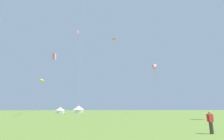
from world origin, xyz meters
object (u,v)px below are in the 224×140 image
Objects in this scene: kite_pink_diamond at (78,35)px; kite_pink_delta at (154,67)px; kite_yellow_parafoil at (42,80)px; festival_tent_right at (60,110)px; kite_orange_parafoil at (114,39)px; festival_tent_left at (79,109)px; kite_pink_box at (54,57)px; person_spectator at (211,123)px.

kite_pink_diamond reaches higher than kite_pink_delta.
kite_yellow_parafoil is 3.25× the size of festival_tent_right.
kite_orange_parafoil is at bearing -6.43° from kite_yellow_parafoil.
festival_tent_right is at bearing 67.77° from kite_yellow_parafoil.
kite_pink_diamond reaches higher than festival_tent_left.
kite_yellow_parafoil is at bearing 116.68° from kite_pink_box.
kite_pink_delta is at bearing 71.85° from person_spectator.
kite_pink_box is at bearing -159.89° from kite_pink_delta.
person_spectator is at bearing -77.11° from festival_tent_left.
kite_pink_delta is (31.34, -0.02, -12.25)m from kite_pink_diamond.
kite_pink_diamond is 32.48m from festival_tent_right.
kite_pink_diamond is 20.09m from kite_pink_box.
kite_orange_parafoil is at bearing -168.14° from kite_pink_delta.
kite_orange_parafoil is (19.62, 9.88, 11.16)m from kite_pink_box.
kite_pink_diamond is 6.93× the size of festival_tent_left.
kite_orange_parafoil reaches higher than kite_pink_delta.
kite_pink_box is at bearing 119.27° from person_spectator.
kite_yellow_parafoil reaches higher than festival_tent_right.
kite_pink_delta is at bearing 0.90° from kite_yellow_parafoil.
festival_tent_left is at bearing 130.82° from kite_orange_parafoil.
kite_pink_box is 1.46× the size of kite_yellow_parafoil.
festival_tent_right is (-38.21, 11.76, -17.24)m from kite_pink_delta.
festival_tent_right is at bearing 180.00° from festival_tent_left.
kite_pink_delta is at bearing 20.11° from kite_pink_box.
kite_orange_parafoil is 1.44× the size of kite_pink_delta.
kite_pink_box is 29.77m from festival_tent_right.
kite_pink_box is 0.90× the size of kite_pink_delta.
kite_pink_delta is (43.29, 0.68, 6.77)m from kite_yellow_parafoil.
kite_orange_parafoil reaches higher than kite_pink_box.
kite_pink_box is 44.89m from person_spectator.
kite_yellow_parafoil is 57.25m from person_spectator.
festival_tent_right is at bearing 109.45° from person_spectator.
kite_orange_parafoil is at bearing -49.18° from festival_tent_left.
festival_tent_left is (-14.13, 61.77, 0.87)m from person_spectator.
kite_pink_box is at bearing -104.08° from festival_tent_left.
festival_tent_right is (5.09, 12.45, -10.48)m from kite_yellow_parafoil.
festival_tent_left is (12.77, 12.45, -10.13)m from kite_yellow_parafoil.
kite_pink_box reaches higher than festival_tent_right.
kite_pink_box is at bearing -153.29° from kite_orange_parafoil.
kite_pink_box is 24.64m from kite_orange_parafoil.
kite_yellow_parafoil reaches higher than festival_tent_left.
kite_orange_parafoil reaches higher than festival_tent_left.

